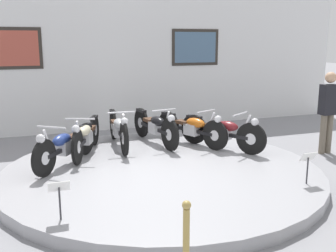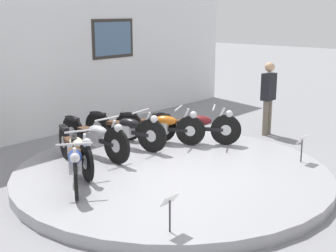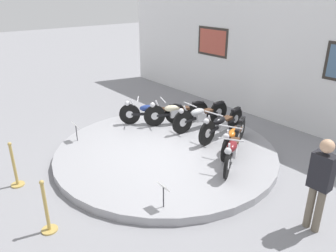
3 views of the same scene
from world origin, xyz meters
The scene contains 12 objects.
ground_plane centered at (0.00, 0.00, 0.00)m, with size 60.00×60.00×0.00m, color gray.
display_platform centered at (0.00, 0.00, 0.09)m, with size 5.51×5.51×0.18m, color #99999E.
back_wall centered at (0.00, 4.16, 1.98)m, with size 14.00×0.22×3.96m.
motorcycle_blue centered at (-1.56, 0.69, 0.56)m, with size 1.24×1.60×0.79m.
motorcycle_cream centered at (-1.11, 1.25, 0.57)m, with size 0.81×1.86×0.80m.
motorcycle_silver centered at (-0.40, 1.57, 0.58)m, with size 0.54×2.03×0.82m.
motorcycle_black centered at (0.40, 1.57, 0.58)m, with size 0.54×2.00×0.81m.
motorcycle_orange centered at (1.12, 1.25, 0.56)m, with size 0.86×1.81×0.78m.
motorcycle_maroon centered at (1.56, 0.69, 0.56)m, with size 1.08×1.72×0.79m.
info_placard_front_left centered at (-1.85, -1.54, 0.55)m, with size 0.26×0.11×0.51m.
info_placard_front_centre centered at (1.85, -1.54, 0.55)m, with size 0.26×0.11×0.51m.
visitor_standing centered at (3.78, 0.25, 0.98)m, with size 0.36×0.23×1.73m.
Camera 1 is at (-2.13, -6.23, 2.34)m, focal length 42.00 mm.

